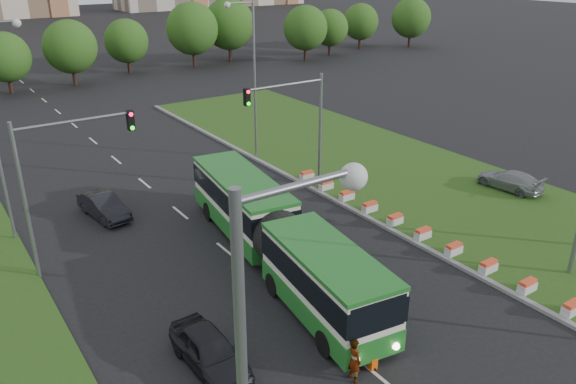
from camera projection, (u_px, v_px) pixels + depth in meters
ground at (339, 283)px, 27.58m from camera, size 360.00×360.00×0.00m
grass_median at (408, 178)px, 40.42m from camera, size 14.00×60.00×0.15m
median_kerb at (333, 200)px, 36.78m from camera, size 0.30×60.00×0.18m
lane_markings at (134, 175)px, 41.18m from camera, size 0.20×100.00×0.01m
flower_planters at (409, 226)px, 32.35m from camera, size 1.10×20.30×0.60m
traffic_mast_median at (300, 118)px, 35.58m from camera, size 5.76×0.32×8.00m
traffic_mast_left at (56, 170)px, 26.90m from camera, size 5.76×0.32×8.00m
street_lamps at (187, 128)px, 31.26m from camera, size 36.00×60.00×12.00m
tree_line at (131, 42)px, 72.78m from camera, size 120.00×8.00×9.00m
articulated_bus at (273, 235)px, 28.42m from camera, size 2.79×17.90×2.95m
car_left_near at (209, 350)px, 21.70m from camera, size 1.85×4.46×1.51m
car_left_far at (104, 206)px, 34.30m from camera, size 2.18×4.60×1.46m
car_median at (510, 180)px, 38.06m from camera, size 2.22×4.62×1.30m
pedestrian at (354, 360)px, 20.94m from camera, size 0.47×0.69×1.85m
shopping_trolley at (373, 363)px, 21.75m from camera, size 0.31×0.32×0.52m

